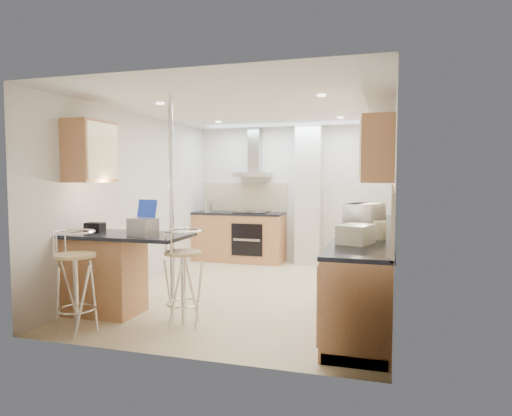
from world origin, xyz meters
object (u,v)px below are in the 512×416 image
(laptop, at_px, (143,227))
(bread_bin, at_px, (356,234))
(bar_stool_near, at_px, (76,281))
(microwave, at_px, (365,216))
(bar_stool_end, at_px, (184,277))

(laptop, xyz_separation_m, bread_bin, (2.25, 0.23, -0.02))
(bar_stool_near, bearing_deg, microwave, 28.46)
(bar_stool_end, relative_size, bread_bin, 2.87)
(microwave, bearing_deg, bar_stool_near, 146.78)
(microwave, height_order, laptop, microwave)
(laptop, relative_size, bar_stool_end, 0.27)
(bar_stool_end, bearing_deg, bar_stool_near, 166.11)
(laptop, xyz_separation_m, bar_stool_near, (-0.48, -0.51, -0.51))
(bar_stool_near, bearing_deg, bar_stool_end, 17.02)
(bar_stool_near, distance_m, bar_stool_end, 1.09)
(bar_stool_near, bearing_deg, laptop, 35.75)
(microwave, xyz_separation_m, bread_bin, (-0.00, -1.49, -0.06))
(bar_stool_near, bearing_deg, bread_bin, 4.38)
(microwave, distance_m, bar_stool_near, 3.58)
(laptop, xyz_separation_m, bar_stool_end, (0.48, -0.00, -0.52))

